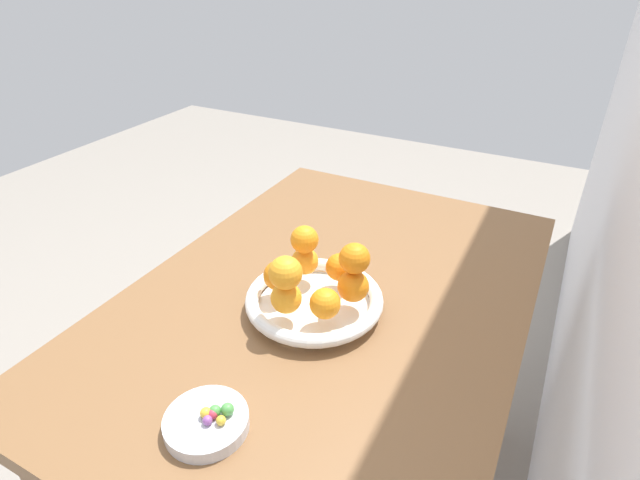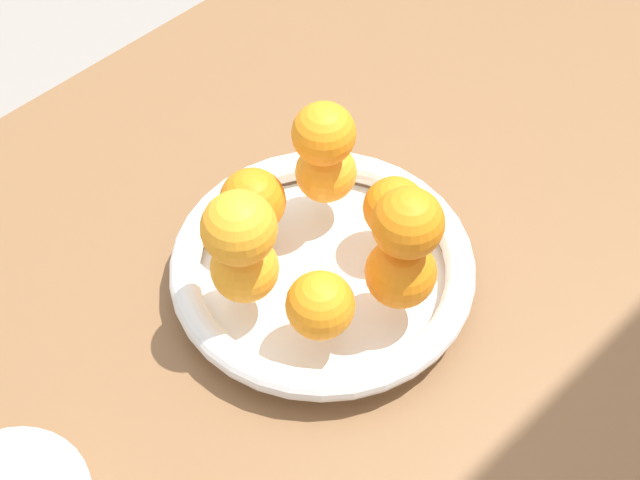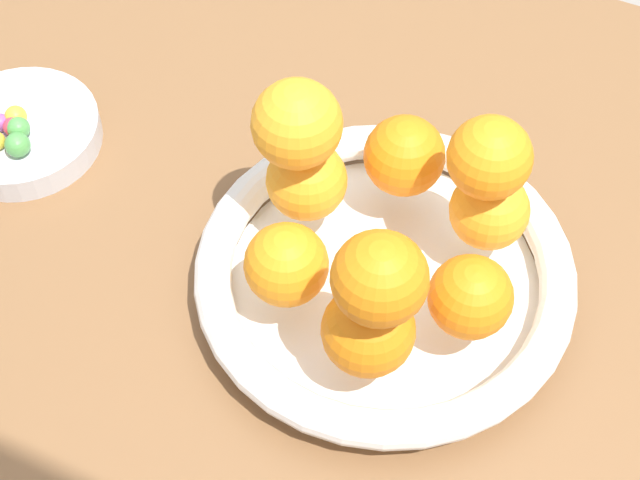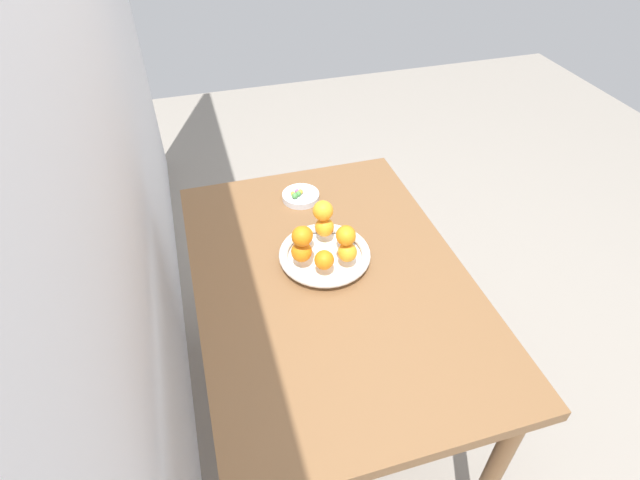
% 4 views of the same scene
% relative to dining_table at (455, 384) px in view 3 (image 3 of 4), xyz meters
% --- Properties ---
extents(dining_table, '(1.10, 0.76, 0.74)m').
position_rel_dining_table_xyz_m(dining_table, '(0.00, 0.00, 0.00)').
color(dining_table, brown).
rests_on(dining_table, ground_plane).
extents(fruit_bowl, '(0.27, 0.27, 0.04)m').
position_rel_dining_table_xyz_m(fruit_bowl, '(0.07, 0.00, 0.11)').
color(fruit_bowl, white).
rests_on(fruit_bowl, dining_table).
extents(candy_dish, '(0.12, 0.12, 0.02)m').
position_rel_dining_table_xyz_m(candy_dish, '(0.38, -0.01, 0.10)').
color(candy_dish, silver).
rests_on(candy_dish, dining_table).
extents(orange_0, '(0.06, 0.06, 0.06)m').
position_rel_dining_table_xyz_m(orange_0, '(0.08, -0.07, 0.16)').
color(orange_0, orange).
rests_on(orange_0, fruit_bowl).
extents(orange_1, '(0.06, 0.06, 0.06)m').
position_rel_dining_table_xyz_m(orange_1, '(0.13, -0.02, 0.16)').
color(orange_1, orange).
rests_on(orange_1, fruit_bowl).
extents(orange_2, '(0.06, 0.06, 0.06)m').
position_rel_dining_table_xyz_m(orange_2, '(0.12, 0.05, 0.16)').
color(orange_2, orange).
rests_on(orange_2, fruit_bowl).
extents(orange_3, '(0.06, 0.06, 0.06)m').
position_rel_dining_table_xyz_m(orange_3, '(0.05, 0.07, 0.16)').
color(orange_3, orange).
rests_on(orange_3, fruit_bowl).
extents(orange_4, '(0.06, 0.06, 0.06)m').
position_rel_dining_table_xyz_m(orange_4, '(-0.00, 0.02, 0.16)').
color(orange_4, orange).
rests_on(orange_4, fruit_bowl).
extents(orange_5, '(0.05, 0.05, 0.05)m').
position_rel_dining_table_xyz_m(orange_5, '(0.01, -0.05, 0.16)').
color(orange_5, orange).
rests_on(orange_5, fruit_bowl).
extents(orange_6, '(0.06, 0.06, 0.06)m').
position_rel_dining_table_xyz_m(orange_6, '(0.14, -0.02, 0.21)').
color(orange_6, orange).
rests_on(orange_6, orange_1).
extents(orange_7, '(0.06, 0.06, 0.06)m').
position_rel_dining_table_xyz_m(orange_7, '(0.04, 0.07, 0.22)').
color(orange_7, orange).
rests_on(orange_7, orange_3).
extents(orange_8, '(0.05, 0.05, 0.05)m').
position_rel_dining_table_xyz_m(orange_8, '(0.02, -0.05, 0.21)').
color(orange_8, orange).
rests_on(orange_8, orange_5).
extents(candy_ball_0, '(0.01, 0.01, 0.01)m').
position_rel_dining_table_xyz_m(candy_ball_0, '(0.39, -0.00, 0.12)').
color(candy_ball_0, '#8C4C99').
rests_on(candy_ball_0, candy_dish).
extents(candy_ball_1, '(0.02, 0.02, 0.02)m').
position_rel_dining_table_xyz_m(candy_ball_1, '(0.36, 0.01, 0.12)').
color(candy_ball_1, '#4C9947').
rests_on(candy_ball_1, candy_dish).
extents(candy_ball_2, '(0.02, 0.02, 0.02)m').
position_rel_dining_table_xyz_m(candy_ball_2, '(0.38, -0.01, 0.12)').
color(candy_ball_2, '#472819').
rests_on(candy_ball_2, candy_dish).
extents(candy_ball_4, '(0.02, 0.02, 0.02)m').
position_rel_dining_table_xyz_m(candy_ball_4, '(0.38, -0.01, 0.12)').
color(candy_ball_4, gold).
rests_on(candy_ball_4, candy_dish).
extents(candy_ball_5, '(0.02, 0.02, 0.02)m').
position_rel_dining_table_xyz_m(candy_ball_5, '(0.37, -0.00, 0.12)').
color(candy_ball_5, '#4C9947').
rests_on(candy_ball_5, candy_dish).
extents(candy_ball_6, '(0.02, 0.02, 0.02)m').
position_rel_dining_table_xyz_m(candy_ball_6, '(0.38, 0.00, 0.12)').
color(candy_ball_6, '#C6384C').
rests_on(candy_ball_6, candy_dish).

